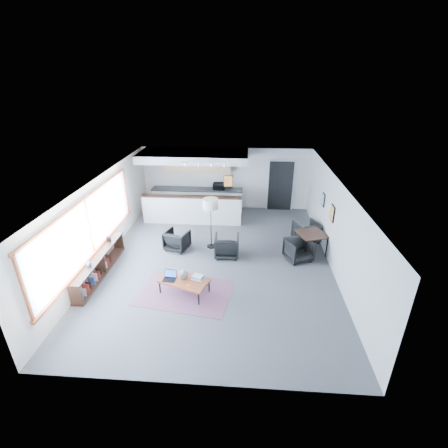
# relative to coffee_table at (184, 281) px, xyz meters

# --- Properties ---
(room) EXTENTS (7.02, 9.02, 2.62)m
(room) POSITION_rel_coffee_table_xyz_m (0.69, 1.71, 0.92)
(room) COLOR #4C4C4E
(room) RESTS_ON ground
(window) EXTENTS (0.10, 5.95, 1.66)m
(window) POSITION_rel_coffee_table_xyz_m (-2.77, 0.81, 1.07)
(window) COLOR #8CBFFF
(window) RESTS_ON room
(console) EXTENTS (0.35, 3.00, 0.80)m
(console) POSITION_rel_coffee_table_xyz_m (-2.61, 0.66, -0.06)
(console) COLOR #311B11
(console) RESTS_ON floor
(kitchenette) EXTENTS (4.20, 1.96, 2.60)m
(kitchenette) POSITION_rel_coffee_table_xyz_m (-0.51, 5.42, 0.99)
(kitchenette) COLOR white
(kitchenette) RESTS_ON floor
(doorway) EXTENTS (1.10, 0.12, 2.15)m
(doorway) POSITION_rel_coffee_table_xyz_m (2.99, 6.13, 0.69)
(doorway) COLOR black
(doorway) RESTS_ON room
(track_light) EXTENTS (1.60, 0.07, 0.15)m
(track_light) POSITION_rel_coffee_table_xyz_m (0.10, 3.91, 2.14)
(track_light) COLOR silver
(track_light) RESTS_ON room
(wall_art_lower) EXTENTS (0.03, 0.38, 0.48)m
(wall_art_lower) POSITION_rel_coffee_table_xyz_m (4.16, 2.11, 1.17)
(wall_art_lower) COLOR black
(wall_art_lower) RESTS_ON room
(wall_art_upper) EXTENTS (0.03, 0.34, 0.44)m
(wall_art_upper) POSITION_rel_coffee_table_xyz_m (4.16, 3.41, 1.12)
(wall_art_upper) COLOR black
(wall_art_upper) RESTS_ON room
(kilim_rug) EXTENTS (2.64, 1.99, 0.01)m
(kilim_rug) POSITION_rel_coffee_table_xyz_m (0.00, -0.00, -0.38)
(kilim_rug) COLOR #61374B
(kilim_rug) RESTS_ON floor
(coffee_table) EXTENTS (1.43, 1.08, 0.42)m
(coffee_table) POSITION_rel_coffee_table_xyz_m (0.00, 0.00, 0.00)
(coffee_table) COLOR brown
(coffee_table) RESTS_ON floor
(laptop) EXTENTS (0.36, 0.30, 0.24)m
(laptop) POSITION_rel_coffee_table_xyz_m (-0.39, 0.03, 0.10)
(laptop) COLOR black
(laptop) RESTS_ON coffee_table
(ceramic_pot) EXTENTS (0.26, 0.26, 0.26)m
(ceramic_pot) POSITION_rel_coffee_table_xyz_m (-0.03, 0.05, 0.16)
(ceramic_pot) COLOR gray
(ceramic_pot) RESTS_ON coffee_table
(book_stack) EXTENTS (0.39, 0.35, 0.10)m
(book_stack) POSITION_rel_coffee_table_xyz_m (0.36, 0.08, 0.08)
(book_stack) COLOR silver
(book_stack) RESTS_ON coffee_table
(coaster) EXTENTS (0.10, 0.10, 0.01)m
(coaster) POSITION_rel_coffee_table_xyz_m (0.14, -0.22, 0.03)
(coaster) COLOR #E5590C
(coaster) RESTS_ON coffee_table
(armchair_left) EXTENTS (0.87, 0.84, 0.73)m
(armchair_left) POSITION_rel_coffee_table_xyz_m (-0.68, 2.36, -0.02)
(armchair_left) COLOR black
(armchair_left) RESTS_ON floor
(armchair_right) EXTENTS (0.77, 0.72, 0.78)m
(armchair_right) POSITION_rel_coffee_table_xyz_m (1.00, 2.03, 0.00)
(armchair_right) COLOR black
(armchair_right) RESTS_ON floor
(floor_lamp) EXTENTS (0.62, 0.62, 1.73)m
(floor_lamp) POSITION_rel_coffee_table_xyz_m (0.44, 2.59, 1.12)
(floor_lamp) COLOR black
(floor_lamp) RESTS_ON floor
(dining_table) EXTENTS (1.06, 1.06, 0.70)m
(dining_table) POSITION_rel_coffee_table_xyz_m (3.69, 2.41, 0.26)
(dining_table) COLOR #311B11
(dining_table) RESTS_ON floor
(dining_chair_near) EXTENTS (0.81, 0.78, 0.65)m
(dining_chair_near) POSITION_rel_coffee_table_xyz_m (3.26, 1.94, -0.06)
(dining_chair_near) COLOR black
(dining_chair_near) RESTS_ON floor
(dining_chair_far) EXTENTS (0.84, 0.82, 0.68)m
(dining_chair_far) POSITION_rel_coffee_table_xyz_m (3.69, 3.22, -0.04)
(dining_chair_far) COLOR black
(dining_chair_far) RESTS_ON floor
(microwave) EXTENTS (0.51, 0.29, 0.34)m
(microwave) POSITION_rel_coffee_table_xyz_m (0.43, 5.86, 0.72)
(microwave) COLOR black
(microwave) RESTS_ON kitchenette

